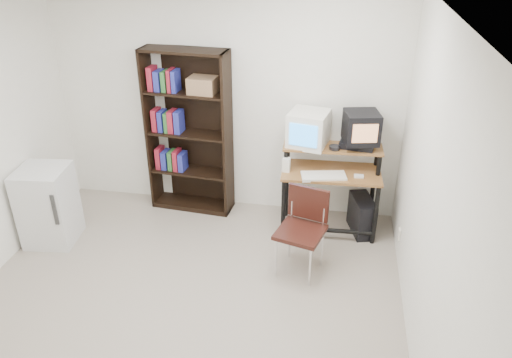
% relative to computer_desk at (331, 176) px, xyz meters
% --- Properties ---
extents(floor, '(4.00, 4.00, 0.01)m').
position_rel_computer_desk_xyz_m(floor, '(-1.25, -1.62, -0.68)').
color(floor, '#A89C8B').
rests_on(floor, ground).
extents(ceiling, '(4.00, 4.00, 0.01)m').
position_rel_computer_desk_xyz_m(ceiling, '(-1.25, -1.62, 1.93)').
color(ceiling, white).
rests_on(ceiling, back_wall).
extents(back_wall, '(4.00, 0.01, 2.60)m').
position_rel_computer_desk_xyz_m(back_wall, '(-1.25, 0.38, 0.63)').
color(back_wall, white).
rests_on(back_wall, floor).
extents(right_wall, '(0.01, 4.00, 2.60)m').
position_rel_computer_desk_xyz_m(right_wall, '(0.75, -1.62, 0.63)').
color(right_wall, white).
rests_on(right_wall, floor).
extents(computer_desk, '(1.09, 0.58, 0.98)m').
position_rel_computer_desk_xyz_m(computer_desk, '(0.00, 0.00, 0.00)').
color(computer_desk, '#936030').
rests_on(computer_desk, floor).
extents(crt_monitor, '(0.47, 0.47, 0.38)m').
position_rel_computer_desk_xyz_m(crt_monitor, '(-0.28, 0.11, 0.49)').
color(crt_monitor, white).
rests_on(crt_monitor, computer_desk).
extents(vcr, '(0.40, 0.31, 0.08)m').
position_rel_computer_desk_xyz_m(vcr, '(0.25, 0.12, 0.34)').
color(vcr, black).
rests_on(vcr, computer_desk).
extents(crt_tv, '(0.41, 0.41, 0.33)m').
position_rel_computer_desk_xyz_m(crt_tv, '(0.28, 0.10, 0.54)').
color(crt_tv, black).
rests_on(crt_tv, vcr).
extents(cd_spindle, '(0.14, 0.14, 0.05)m').
position_rel_computer_desk_xyz_m(cd_spindle, '(0.02, 0.01, 0.32)').
color(cd_spindle, '#26262B').
rests_on(cd_spindle, computer_desk).
extents(keyboard, '(0.50, 0.30, 0.03)m').
position_rel_computer_desk_xyz_m(keyboard, '(-0.08, -0.16, 0.07)').
color(keyboard, white).
rests_on(keyboard, computer_desk).
extents(mousepad, '(0.25, 0.22, 0.01)m').
position_rel_computer_desk_xyz_m(mousepad, '(0.28, -0.11, 0.05)').
color(mousepad, black).
rests_on(mousepad, computer_desk).
extents(mouse, '(0.10, 0.06, 0.03)m').
position_rel_computer_desk_xyz_m(mouse, '(0.29, -0.11, 0.07)').
color(mouse, white).
rests_on(mouse, mousepad).
extents(desk_speaker, '(0.08, 0.08, 0.17)m').
position_rel_computer_desk_xyz_m(desk_speaker, '(-0.48, -0.10, 0.13)').
color(desk_speaker, white).
rests_on(desk_speaker, computer_desk).
extents(pc_tower, '(0.32, 0.49, 0.42)m').
position_rel_computer_desk_xyz_m(pc_tower, '(0.38, -0.01, -0.46)').
color(pc_tower, black).
rests_on(pc_tower, floor).
extents(school_chair, '(0.53, 0.53, 0.86)m').
position_rel_computer_desk_xyz_m(school_chair, '(-0.23, -0.78, -0.14)').
color(school_chair, black).
rests_on(school_chair, floor).
extents(bookshelf, '(0.99, 0.41, 1.93)m').
position_rel_computer_desk_xyz_m(bookshelf, '(-1.66, 0.24, 0.32)').
color(bookshelf, black).
rests_on(bookshelf, floor).
extents(mini_fridge, '(0.56, 0.56, 0.86)m').
position_rel_computer_desk_xyz_m(mini_fridge, '(-2.97, -0.75, -0.24)').
color(mini_fridge, silver).
rests_on(mini_fridge, floor).
extents(wall_outlet, '(0.02, 0.08, 0.12)m').
position_rel_computer_desk_xyz_m(wall_outlet, '(0.74, -0.47, -0.37)').
color(wall_outlet, beige).
rests_on(wall_outlet, right_wall).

